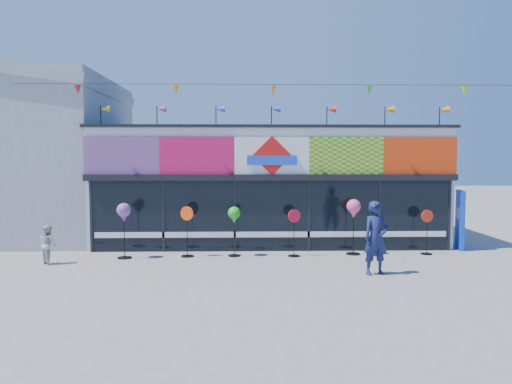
{
  "coord_description": "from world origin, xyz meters",
  "views": [
    {
      "loc": [
        -0.9,
        -12.61,
        3.05
      ],
      "look_at": [
        -0.55,
        2.0,
        2.03
      ],
      "focal_mm": 35.0,
      "sensor_mm": 36.0,
      "label": 1
    }
  ],
  "objects_px": {
    "spinner_2": "(234,217)",
    "spinner_3": "(294,232)",
    "blue_sign": "(460,219)",
    "spinner_1": "(187,230)",
    "spinner_4": "(354,210)",
    "spinner_0": "(124,214)",
    "adult_man": "(376,238)",
    "child": "(48,244)",
    "spinner_5": "(427,231)"
  },
  "relations": [
    {
      "from": "blue_sign",
      "to": "spinner_0",
      "type": "distance_m",
      "value": 10.89
    },
    {
      "from": "spinner_4",
      "to": "child",
      "type": "height_order",
      "value": "spinner_4"
    },
    {
      "from": "blue_sign",
      "to": "spinner_0",
      "type": "bearing_deg",
      "value": -159.18
    },
    {
      "from": "spinner_4",
      "to": "spinner_3",
      "type": "bearing_deg",
      "value": -171.88
    },
    {
      "from": "spinner_1",
      "to": "adult_man",
      "type": "distance_m",
      "value": 5.72
    },
    {
      "from": "spinner_3",
      "to": "spinner_5",
      "type": "bearing_deg",
      "value": 2.96
    },
    {
      "from": "spinner_3",
      "to": "spinner_1",
      "type": "bearing_deg",
      "value": 179.37
    },
    {
      "from": "spinner_0",
      "to": "spinner_5",
      "type": "height_order",
      "value": "spinner_0"
    },
    {
      "from": "child",
      "to": "spinner_5",
      "type": "bearing_deg",
      "value": -133.04
    },
    {
      "from": "spinner_2",
      "to": "spinner_4",
      "type": "distance_m",
      "value": 3.74
    },
    {
      "from": "blue_sign",
      "to": "spinner_0",
      "type": "height_order",
      "value": "blue_sign"
    },
    {
      "from": "spinner_2",
      "to": "adult_man",
      "type": "bearing_deg",
      "value": -33.84
    },
    {
      "from": "adult_man",
      "to": "spinner_1",
      "type": "bearing_deg",
      "value": 138.47
    },
    {
      "from": "spinner_0",
      "to": "child",
      "type": "height_order",
      "value": "spinner_0"
    },
    {
      "from": "spinner_5",
      "to": "spinner_1",
      "type": "bearing_deg",
      "value": -178.61
    },
    {
      "from": "spinner_2",
      "to": "spinner_4",
      "type": "height_order",
      "value": "spinner_4"
    },
    {
      "from": "adult_man",
      "to": "child",
      "type": "xyz_separation_m",
      "value": [
        -9.02,
        1.52,
        -0.4
      ]
    },
    {
      "from": "spinner_1",
      "to": "spinner_2",
      "type": "bearing_deg",
      "value": 1.9
    },
    {
      "from": "blue_sign",
      "to": "spinner_1",
      "type": "xyz_separation_m",
      "value": [
        -8.94,
        -1.13,
        -0.16
      ]
    },
    {
      "from": "spinner_5",
      "to": "adult_man",
      "type": "xyz_separation_m",
      "value": [
        -2.31,
        -2.63,
        0.21
      ]
    },
    {
      "from": "spinner_2",
      "to": "child",
      "type": "xyz_separation_m",
      "value": [
        -5.3,
        -0.98,
        -0.67
      ]
    },
    {
      "from": "blue_sign",
      "to": "child",
      "type": "bearing_deg",
      "value": -157.06
    },
    {
      "from": "spinner_2",
      "to": "child",
      "type": "bearing_deg",
      "value": -169.5
    },
    {
      "from": "spinner_0",
      "to": "child",
      "type": "bearing_deg",
      "value": -159.89
    },
    {
      "from": "spinner_0",
      "to": "adult_man",
      "type": "height_order",
      "value": "adult_man"
    },
    {
      "from": "adult_man",
      "to": "spinner_4",
      "type": "bearing_deg",
      "value": 73.75
    },
    {
      "from": "spinner_2",
      "to": "spinner_4",
      "type": "xyz_separation_m",
      "value": [
        3.73,
        0.19,
        0.16
      ]
    },
    {
      "from": "spinner_4",
      "to": "spinner_5",
      "type": "relative_size",
      "value": 1.24
    },
    {
      "from": "spinner_1",
      "to": "child",
      "type": "bearing_deg",
      "value": -166.39
    },
    {
      "from": "spinner_1",
      "to": "spinner_2",
      "type": "distance_m",
      "value": 1.5
    },
    {
      "from": "spinner_2",
      "to": "spinner_5",
      "type": "height_order",
      "value": "spinner_2"
    },
    {
      "from": "spinner_5",
      "to": "adult_man",
      "type": "height_order",
      "value": "adult_man"
    },
    {
      "from": "spinner_4",
      "to": "spinner_5",
      "type": "bearing_deg",
      "value": -1.3
    },
    {
      "from": "spinner_1",
      "to": "spinner_3",
      "type": "relative_size",
      "value": 1.07
    },
    {
      "from": "spinner_1",
      "to": "spinner_2",
      "type": "relative_size",
      "value": 1.01
    },
    {
      "from": "spinner_2",
      "to": "spinner_3",
      "type": "height_order",
      "value": "spinner_2"
    },
    {
      "from": "spinner_0",
      "to": "spinner_5",
      "type": "xyz_separation_m",
      "value": [
        9.35,
        0.39,
        -0.6
      ]
    },
    {
      "from": "spinner_3",
      "to": "adult_man",
      "type": "bearing_deg",
      "value": -52.0
    },
    {
      "from": "spinner_2",
      "to": "adult_man",
      "type": "height_order",
      "value": "adult_man"
    },
    {
      "from": "blue_sign",
      "to": "spinner_0",
      "type": "relative_size",
      "value": 1.16
    },
    {
      "from": "spinner_5",
      "to": "spinner_0",
      "type": "bearing_deg",
      "value": -177.63
    },
    {
      "from": "spinner_0",
      "to": "spinner_1",
      "type": "xyz_separation_m",
      "value": [
        1.87,
        0.21,
        -0.52
      ]
    },
    {
      "from": "spinner_0",
      "to": "spinner_1",
      "type": "bearing_deg",
      "value": 6.27
    },
    {
      "from": "spinner_1",
      "to": "child",
      "type": "distance_m",
      "value": 3.98
    },
    {
      "from": "blue_sign",
      "to": "spinner_0",
      "type": "xyz_separation_m",
      "value": [
        -10.8,
        -1.34,
        0.36
      ]
    },
    {
      "from": "spinner_4",
      "to": "child",
      "type": "distance_m",
      "value": 9.14
    },
    {
      "from": "spinner_0",
      "to": "spinner_5",
      "type": "relative_size",
      "value": 1.19
    },
    {
      "from": "spinner_4",
      "to": "adult_man",
      "type": "distance_m",
      "value": 2.72
    },
    {
      "from": "blue_sign",
      "to": "spinner_5",
      "type": "bearing_deg",
      "value": -133.14
    },
    {
      "from": "spinner_1",
      "to": "spinner_5",
      "type": "height_order",
      "value": "spinner_1"
    }
  ]
}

